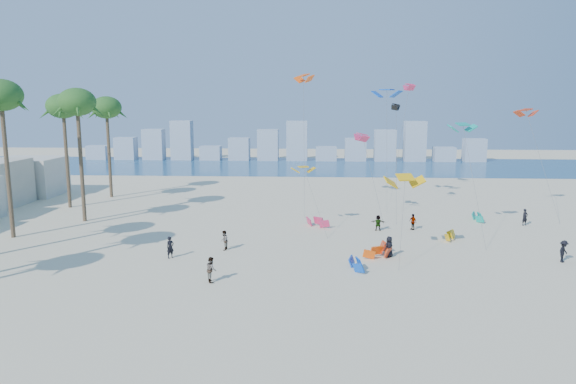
{
  "coord_description": "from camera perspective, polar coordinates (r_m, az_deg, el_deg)",
  "views": [
    {
      "loc": [
        5.45,
        -29.87,
        12.42
      ],
      "look_at": [
        3.0,
        16.0,
        4.5
      ],
      "focal_mm": 32.78,
      "sensor_mm": 36.0,
      "label": 1
    }
  ],
  "objects": [
    {
      "name": "kitesurfer_near",
      "position": [
        43.38,
        -12.65,
        -5.88
      ],
      "size": [
        0.75,
        0.76,
        1.77
      ],
      "primitive_type": "imported",
      "rotation": [
        0.0,
        0.0,
        0.81
      ],
      "color": "black",
      "rests_on": "ground"
    },
    {
      "name": "ocean",
      "position": [
        102.76,
        -0.01,
        2.84
      ],
      "size": [
        220.0,
        220.0,
        0.0
      ],
      "primitive_type": "plane",
      "color": "navy",
      "rests_on": "ground"
    },
    {
      "name": "grounded_kites",
      "position": [
        47.91,
        11.16,
        -4.92
      ],
      "size": [
        18.92,
        19.79,
        0.87
      ],
      "color": "blue",
      "rests_on": "ground"
    },
    {
      "name": "kitesurfers_far",
      "position": [
        47.69,
        13.74,
        -4.56
      ],
      "size": [
        29.62,
        13.47,
        1.75
      ],
      "color": "black",
      "rests_on": "ground"
    },
    {
      "name": "ground",
      "position": [
        32.8,
        -6.9,
        -12.54
      ],
      "size": [
        220.0,
        220.0,
        0.0
      ],
      "primitive_type": "plane",
      "color": "beige",
      "rests_on": "ground"
    },
    {
      "name": "palm_row",
      "position": [
        53.54,
        -28.04,
        8.14
      ],
      "size": [
        8.88,
        44.8,
        15.01
      ],
      "color": "brown",
      "rests_on": "ground"
    },
    {
      "name": "distant_skyline",
      "position": [
        112.45,
        -0.34,
        5.02
      ],
      "size": [
        85.0,
        3.0,
        8.4
      ],
      "color": "#9EADBF",
      "rests_on": "ground"
    },
    {
      "name": "flying_kites",
      "position": [
        56.82,
        12.79,
        8.14
      ],
      "size": [
        28.77,
        33.44,
        15.98
      ],
      "color": "#F1B10C",
      "rests_on": "ground"
    },
    {
      "name": "kitesurfer_mid",
      "position": [
        37.34,
        -8.32,
        -8.31
      ],
      "size": [
        0.95,
        1.05,
        1.78
      ],
      "primitive_type": "imported",
      "rotation": [
        0.0,
        0.0,
        1.95
      ],
      "color": "gray",
      "rests_on": "ground"
    }
  ]
}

